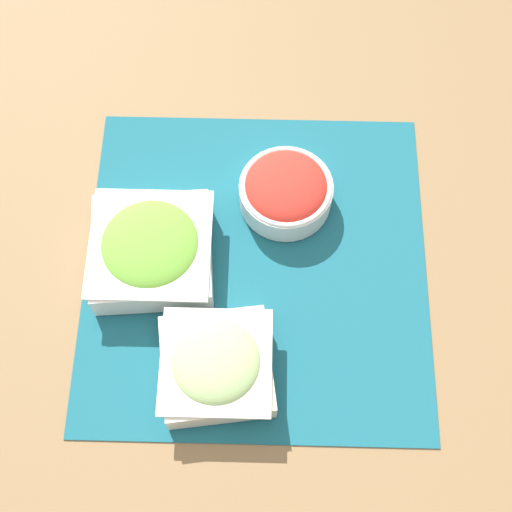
% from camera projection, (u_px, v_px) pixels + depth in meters
% --- Properties ---
extents(ground_plane, '(3.00, 3.00, 0.00)m').
position_uv_depth(ground_plane, '(256.00, 266.00, 1.00)').
color(ground_plane, olive).
extents(placemat, '(0.49, 0.48, 0.00)m').
position_uv_depth(placemat, '(256.00, 265.00, 1.00)').
color(placemat, '#195B6B').
rests_on(placemat, ground_plane).
extents(lettuce_bowl, '(0.17, 0.17, 0.06)m').
position_uv_depth(lettuce_bowl, '(152.00, 249.00, 0.97)').
color(lettuce_bowl, white).
rests_on(lettuce_bowl, placemat).
extents(cucumber_bowl, '(0.16, 0.16, 0.06)m').
position_uv_depth(cucumber_bowl, '(217.00, 365.00, 0.91)').
color(cucumber_bowl, silver).
rests_on(cucumber_bowl, placemat).
extents(tomato_bowl, '(0.13, 0.13, 0.06)m').
position_uv_depth(tomato_bowl, '(286.00, 191.00, 1.01)').
color(tomato_bowl, white).
rests_on(tomato_bowl, placemat).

